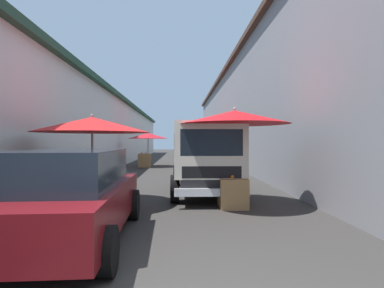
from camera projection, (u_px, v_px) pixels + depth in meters
The scene contains 11 objects.
ground at pixel (176, 172), 15.85m from camera, with size 90.00×90.00×0.00m, color #33302D.
building_left_whitewash at pixel (55, 131), 17.81m from camera, with size 49.80×7.50×4.39m.
building_right_concrete at pixel (294, 111), 18.33m from camera, with size 49.80×7.50×6.70m.
fruit_stall_far_right at pixel (234, 128), 7.40m from camera, with size 2.63×2.63×2.40m.
fruit_stall_far_left at pixel (197, 140), 22.13m from camera, with size 2.71×2.71×2.19m.
fruit_stall_near_right at pixel (147, 140), 19.06m from camera, with size 2.47×2.47×2.17m.
fruit_stall_mid_lane at pixel (92, 134), 7.44m from camera, with size 2.79×2.79×2.25m.
hatchback_car at pixel (68, 195), 4.83m from camera, with size 3.97×2.03×1.45m.
delivery_truck at pixel (207, 161), 8.65m from camera, with size 4.93×1.98×2.08m.
vendor_by_crates at pixel (186, 153), 17.61m from camera, with size 0.64×0.25×1.60m.
parked_scooter at pixel (93, 179), 9.25m from camera, with size 1.69×0.38×1.14m.
Camera 1 is at (-2.36, -0.24, 1.58)m, focal length 28.90 mm.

